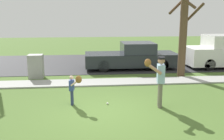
{
  "coord_description": "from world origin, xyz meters",
  "views": [
    {
      "loc": [
        -0.56,
        -7.99,
        3.11
      ],
      "look_at": [
        0.39,
        1.72,
        1.0
      ],
      "focal_mm": 42.1,
      "sensor_mm": 36.0,
      "label": 1
    }
  ],
  "objects": [
    {
      "name": "parked_pickup_dark",
      "position": [
        2.04,
        6.66,
        0.67
      ],
      "size": [
        5.2,
        1.95,
        1.48
      ],
      "rotation": [
        0.0,
        0.0,
        3.14
      ],
      "color": "#23282D",
      "rests_on": "road_surface"
    },
    {
      "name": "person_adult",
      "position": [
        1.83,
        0.26,
        1.07
      ],
      "size": [
        0.76,
        0.6,
        1.72
      ],
      "rotation": [
        0.0,
        0.0,
        2.97
      ],
      "color": "#6B6656",
      "rests_on": "ground"
    },
    {
      "name": "sidewalk_strip",
      "position": [
        0.0,
        3.6,
        0.03
      ],
      "size": [
        36.0,
        1.2,
        0.06
      ],
      "primitive_type": "cube",
      "color": "#A3A39E",
      "rests_on": "ground"
    },
    {
      "name": "street_tree_near",
      "position": [
        4.18,
        4.55,
        2.54
      ],
      "size": [
        1.84,
        1.88,
        4.76
      ],
      "color": "brown",
      "rests_on": "ground"
    },
    {
      "name": "person_child",
      "position": [
        -1.03,
        0.72,
        0.7
      ],
      "size": [
        0.46,
        0.47,
        1.08
      ],
      "rotation": [
        0.0,
        0.0,
        6.12
      ],
      "color": "navy",
      "rests_on": "ground"
    },
    {
      "name": "utility_cabinet",
      "position": [
        -3.03,
        4.83,
        0.58
      ],
      "size": [
        0.69,
        0.55,
        1.16
      ],
      "primitive_type": "cube",
      "color": "gray",
      "rests_on": "ground"
    },
    {
      "name": "baseball",
      "position": [
        0.12,
        0.67,
        0.04
      ],
      "size": [
        0.07,
        0.07,
        0.07
      ],
      "primitive_type": "sphere",
      "color": "white",
      "rests_on": "ground"
    },
    {
      "name": "ground_plane",
      "position": [
        0.0,
        3.5,
        0.0
      ],
      "size": [
        48.0,
        48.0,
        0.0
      ],
      "primitive_type": "plane",
      "color": "#4C6B2D"
    },
    {
      "name": "road_surface",
      "position": [
        0.0,
        8.6,
        0.01
      ],
      "size": [
        36.0,
        6.8,
        0.02
      ],
      "primitive_type": "cube",
      "color": "#2D2D30",
      "rests_on": "ground"
    }
  ]
}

